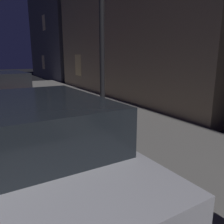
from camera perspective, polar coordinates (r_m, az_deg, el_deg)
The scene contains 3 objects.
car_silver at distance 3.32m, azimuth -18.47°, elevation -8.68°, with size 2.05×4.37×1.43m.
car_red at distance 8.80m, azimuth -26.03°, elevation 4.32°, with size 2.21×4.18×1.43m.
building_far at distance 23.05m, azimuth -6.42°, elevation 19.18°, with size 8.47×9.90×8.38m.
Camera 1 is at (2.31, -0.01, 1.93)m, focal length 36.50 mm.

